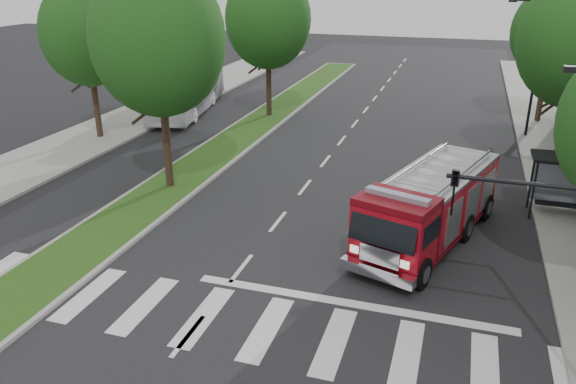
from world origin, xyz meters
TOP-DOWN VIEW (x-y plane):
  - ground at (0.00, 0.00)m, footprint 140.00×140.00m
  - sidewalk_left at (-14.50, 10.00)m, footprint 5.00×80.00m
  - median at (-6.00, 18.00)m, footprint 3.00×50.00m
  - bus_shelter at (11.20, 8.15)m, footprint 3.20×1.60m
  - tree_right_far at (11.50, 24.00)m, footprint 5.00×5.00m
  - tree_median_near at (-6.00, 6.00)m, footprint 5.80×5.80m
  - tree_median_far at (-6.00, 20.00)m, footprint 5.60×5.60m
  - tree_left_mid at (-14.00, 12.00)m, footprint 5.20×5.20m
  - streetlight_right_far at (10.35, 20.00)m, footprint 2.11×0.20m
  - fire_engine at (5.93, 4.07)m, footprint 5.02×8.89m
  - city_bus at (-12.00, 19.77)m, footprint 4.87×11.69m

SIDE VIEW (x-z plane):
  - ground at x=0.00m, z-range 0.00..0.00m
  - sidewalk_left at x=-14.50m, z-range 0.00..0.15m
  - median at x=-6.00m, z-range 0.00..0.16m
  - fire_engine at x=5.93m, z-range -0.06..2.90m
  - city_bus at x=-12.00m, z-range 0.00..3.17m
  - bus_shelter at x=11.20m, z-range 0.73..3.34m
  - streetlight_right_far at x=10.35m, z-range 0.48..8.48m
  - tree_right_far at x=11.50m, z-range 1.47..10.20m
  - tree_left_mid at x=-14.00m, z-range 1.58..10.74m
  - tree_median_far at x=-6.00m, z-range 1.63..11.35m
  - tree_median_near at x=-6.00m, z-range 1.73..11.89m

